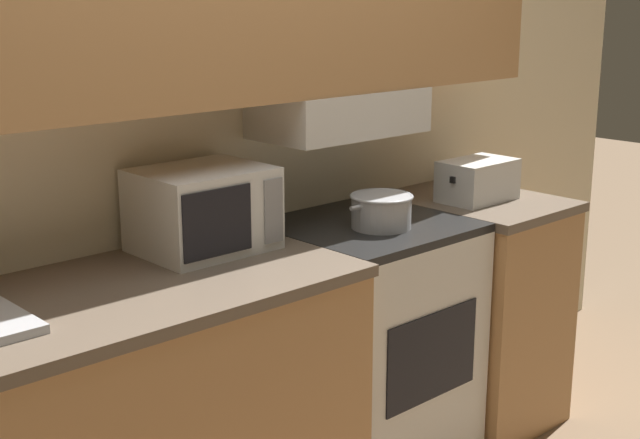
{
  "coord_description": "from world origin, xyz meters",
  "views": [
    {
      "loc": [
        -1.67,
        -2.44,
        1.73
      ],
      "look_at": [
        0.05,
        -0.58,
        1.08
      ],
      "focal_mm": 50.0,
      "sensor_mm": 36.0,
      "label": 1
    }
  ],
  "objects": [
    {
      "name": "lower_counter_right_stub",
      "position": [
        1.13,
        -0.33,
        0.47
      ],
      "size": [
        0.53,
        0.69,
        0.93
      ],
      "color": "tan",
      "rests_on": "ground_plane"
    },
    {
      "name": "wall_back",
      "position": [
        0.01,
        -0.07,
        1.49
      ],
      "size": [
        5.18,
        0.38,
        2.55
      ],
      "color": "beige",
      "rests_on": "ground_plane"
    },
    {
      "name": "microwave",
      "position": [
        -0.09,
        -0.19,
        1.06
      ],
      "size": [
        0.4,
        0.33,
        0.26
      ],
      "color": "silver",
      "rests_on": "lower_counter_main"
    },
    {
      "name": "cooking_pot",
      "position": [
        0.52,
        -0.39,
        0.99
      ],
      "size": [
        0.3,
        0.22,
        0.12
      ],
      "color": "#B7BABF",
      "rests_on": "stove_range"
    },
    {
      "name": "stove_range",
      "position": [
        0.54,
        -0.31,
        0.46
      ],
      "size": [
        0.65,
        0.63,
        0.93
      ],
      "color": "silver",
      "rests_on": "ground_plane"
    },
    {
      "name": "toaster",
      "position": [
        1.1,
        -0.36,
        1.01
      ],
      "size": [
        0.31,
        0.19,
        0.16
      ],
      "color": "silver",
      "rests_on": "lower_counter_right_stub"
    }
  ]
}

